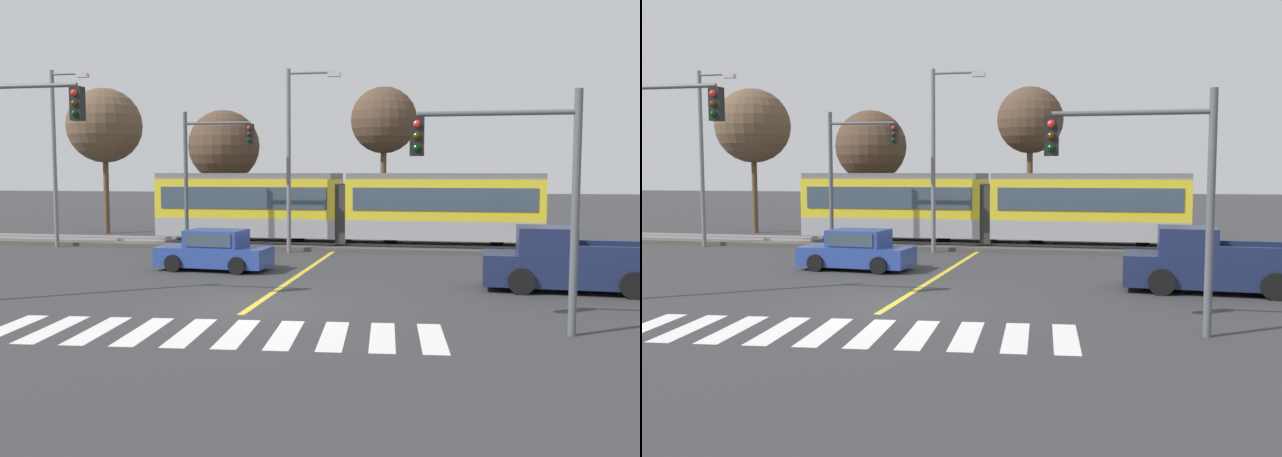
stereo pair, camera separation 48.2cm
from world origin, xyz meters
TOP-DOWN VIEW (x-y plane):
  - ground_plane at (0.00, 0.00)m, footprint 200.00×200.00m
  - track_bed at (0.00, 14.76)m, footprint 120.00×4.00m
  - rail_near at (0.00, 14.04)m, footprint 120.00×0.08m
  - rail_far at (0.00, 15.48)m, footprint 120.00×0.08m
  - light_rail_tram at (0.22, 14.75)m, footprint 18.50×2.64m
  - crosswalk_stripe_0 at (-4.93, -3.65)m, footprint 0.81×2.84m
  - crosswalk_stripe_1 at (-3.83, -3.55)m, footprint 0.81×2.84m
  - crosswalk_stripe_2 at (-2.74, -3.44)m, footprint 0.81×2.84m
  - crosswalk_stripe_3 at (-1.64, -3.34)m, footprint 0.81×2.84m
  - crosswalk_stripe_4 at (-0.55, -3.24)m, footprint 0.81×2.84m
  - crosswalk_stripe_5 at (0.55, -3.14)m, footprint 0.81×2.84m
  - crosswalk_stripe_6 at (1.64, -3.04)m, footprint 0.81×2.84m
  - crosswalk_stripe_7 at (2.74, -2.94)m, footprint 0.81×2.84m
  - crosswalk_stripe_8 at (3.83, -2.84)m, footprint 0.81×2.84m
  - crosswalk_stripe_9 at (4.93, -2.74)m, footprint 0.81×2.84m
  - lane_centre_line at (0.00, 5.78)m, footprint 0.20×13.95m
  - sedan_crossing at (-3.38, 6.29)m, footprint 4.31×2.15m
  - pickup_truck at (8.89, 4.12)m, footprint 5.48×2.41m
  - traffic_light_far_left at (-5.37, 11.06)m, footprint 3.25×0.38m
  - traffic_light_near_right at (6.68, -1.92)m, footprint 3.75×0.38m
  - traffic_light_near_left at (-6.86, -0.96)m, footprint 3.75×0.38m
  - street_lamp_west at (-13.45, 12.24)m, footprint 2.00×0.28m
  - street_lamp_centre at (-1.69, 12.21)m, footprint 2.46×0.28m
  - bare_tree_far_west at (-14.92, 19.60)m, footprint 4.40×4.40m
  - bare_tree_west at (-7.44, 19.35)m, footprint 4.06×4.06m
  - bare_tree_east at (1.72, 18.77)m, footprint 3.55×3.55m

SIDE VIEW (x-z plane):
  - ground_plane at x=0.00m, z-range 0.00..0.00m
  - lane_centre_line at x=0.00m, z-range 0.00..0.01m
  - crosswalk_stripe_0 at x=-4.93m, z-range 0.00..0.01m
  - crosswalk_stripe_1 at x=-3.83m, z-range 0.00..0.01m
  - crosswalk_stripe_2 at x=-2.74m, z-range 0.00..0.01m
  - crosswalk_stripe_3 at x=-1.64m, z-range 0.00..0.01m
  - crosswalk_stripe_4 at x=-0.55m, z-range 0.00..0.01m
  - crosswalk_stripe_5 at x=0.55m, z-range 0.00..0.01m
  - crosswalk_stripe_6 at x=1.64m, z-range 0.00..0.01m
  - crosswalk_stripe_7 at x=2.74m, z-range 0.00..0.01m
  - crosswalk_stripe_8 at x=3.83m, z-range 0.00..0.01m
  - crosswalk_stripe_9 at x=4.93m, z-range 0.00..0.01m
  - track_bed at x=0.00m, z-range 0.00..0.18m
  - rail_near at x=0.00m, z-range 0.18..0.28m
  - rail_far at x=0.00m, z-range 0.18..0.28m
  - sedan_crossing at x=-3.38m, z-range -0.06..1.46m
  - pickup_truck at x=8.89m, z-range -0.15..1.83m
  - light_rail_tram at x=0.22m, z-range 0.33..3.76m
  - traffic_light_near_right at x=6.68m, z-range 0.87..6.37m
  - traffic_light_far_left at x=-5.37m, z-range 0.94..7.28m
  - traffic_light_near_left at x=-6.86m, z-range 0.99..7.53m
  - street_lamp_centre at x=-1.69m, z-range 0.61..8.88m
  - street_lamp_west at x=-13.45m, z-range 0.55..9.10m
  - bare_tree_west at x=-7.44m, z-range 1.54..8.71m
  - bare_tree_east at x=1.72m, z-range 2.28..10.48m
  - bare_tree_far_west at x=-14.92m, z-range 2.08..10.69m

